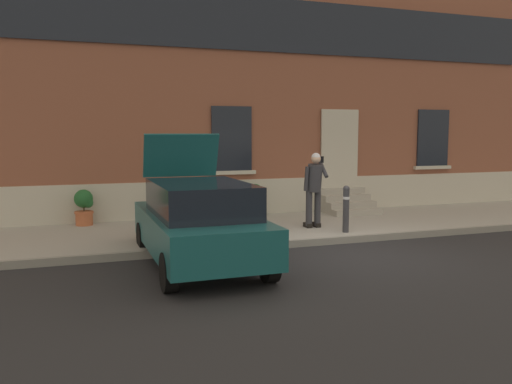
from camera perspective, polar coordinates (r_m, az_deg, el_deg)
ground_plane at (r=10.58m, az=9.60°, el=-6.58°), size 80.00×80.00×0.00m
sidewalk at (r=13.03m, az=3.62°, el=-3.73°), size 24.00×3.60×0.15m
curb_edge at (r=11.37m, az=7.30°, el=-5.25°), size 24.00×0.12×0.15m
building_facade at (r=15.21m, az=-0.01°, el=11.54°), size 24.00×1.52×7.50m
entrance_stoop at (r=15.14m, az=9.59°, el=-1.18°), size 1.41×1.28×0.64m
hatchback_car_teal at (r=9.43m, az=-6.11°, el=-3.15°), size 1.80×4.07×2.34m
bollard_near_person at (r=11.96m, az=9.61°, el=-1.61°), size 0.15×0.15×1.04m
person_on_phone at (r=12.38m, az=6.25°, el=0.74°), size 0.51×0.49×1.75m
planter_terracotta at (r=13.36m, az=-17.91°, el=-1.47°), size 0.44×0.44×0.86m
planter_charcoal at (r=13.17m, az=-8.43°, el=-1.34°), size 0.44×0.44×0.86m
planter_olive at (r=14.09m, az=-0.07°, el=-0.77°), size 0.44×0.44×0.86m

